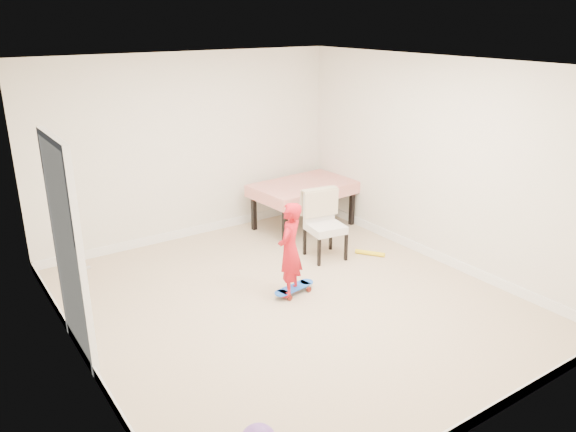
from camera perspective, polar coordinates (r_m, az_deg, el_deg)
ground at (r=6.40m, az=0.27°, el=-8.70°), size 5.00×5.00×0.00m
ceiling at (r=5.65m, az=0.31°, el=14.96°), size 4.50×5.00×0.04m
wall_back at (r=7.99m, az=-9.91°, el=6.82°), size 4.50×0.04×2.60m
wall_front at (r=4.23m, az=19.80°, el=-5.97°), size 4.50×0.04×2.60m
wall_left at (r=5.05m, az=-21.06°, el=-1.94°), size 0.04×5.00×2.60m
wall_right at (r=7.35m, az=14.84°, el=5.31°), size 0.04×5.00×2.60m
door at (r=5.42m, az=-21.41°, el=-3.64°), size 0.11×0.94×2.11m
baseboard_back at (r=8.36m, az=-9.44°, el=-1.47°), size 4.50×0.02×0.12m
baseboard_front at (r=4.88m, az=18.12°, el=-19.28°), size 4.50×0.02×0.12m
baseboard_left at (r=5.60m, az=-19.57°, el=-13.84°), size 0.02×5.00×0.12m
baseboard_right at (r=7.74m, az=14.09°, el=-3.59°), size 0.02×5.00×0.12m
dining_table at (r=8.45m, az=1.58°, el=1.09°), size 1.55×1.04×0.69m
dining_chair at (r=7.36m, az=3.83°, el=-0.96°), size 0.58×0.65×0.91m
skateboard at (r=6.56m, az=0.63°, el=-7.54°), size 0.59×0.29×0.08m
child at (r=6.28m, az=0.19°, el=-3.72°), size 0.48×0.45×1.10m
foam_toy at (r=7.64m, az=8.33°, el=-3.75°), size 0.28×0.36×0.06m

